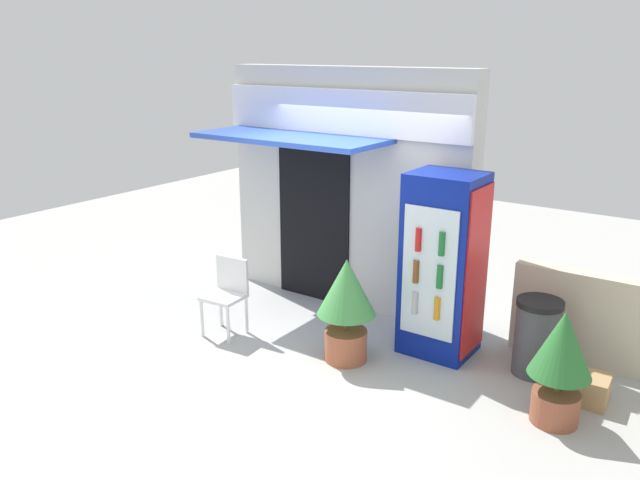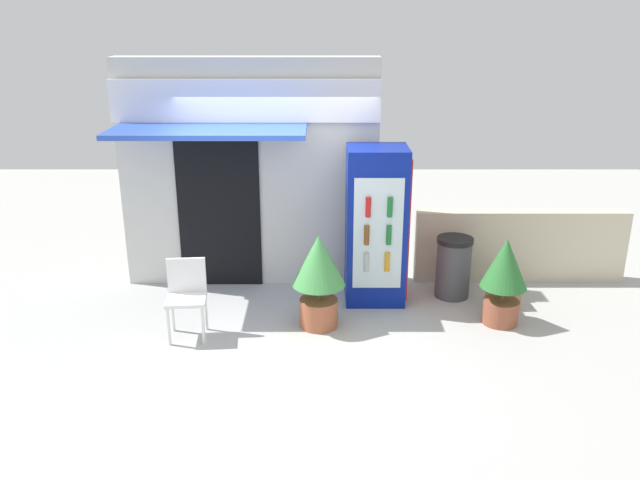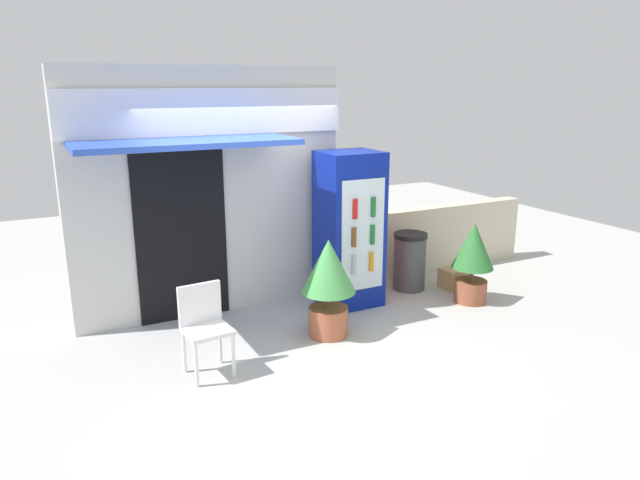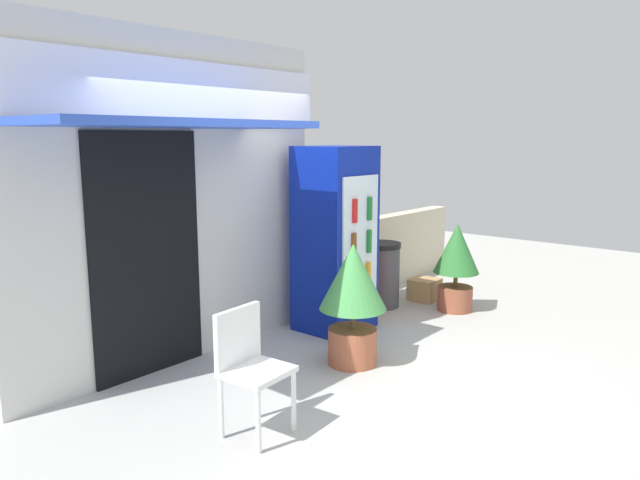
# 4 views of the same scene
# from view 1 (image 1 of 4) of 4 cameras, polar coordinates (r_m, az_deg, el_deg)

# --- Properties ---
(ground) EXTENTS (16.00, 16.00, 0.00)m
(ground) POSITION_cam_1_polar(r_m,az_deg,el_deg) (7.14, -1.23, -9.50)
(ground) COLOR #B2B2AD
(storefront_building) EXTENTS (3.32, 1.30, 2.96)m
(storefront_building) POSITION_cam_1_polar(r_m,az_deg,el_deg) (7.92, 2.23, 4.95)
(storefront_building) COLOR silver
(storefront_building) RESTS_ON ground
(drink_cooler) EXTENTS (0.75, 0.70, 1.96)m
(drink_cooler) POSITION_cam_1_polar(r_m,az_deg,el_deg) (6.80, 10.97, -2.24)
(drink_cooler) COLOR navy
(drink_cooler) RESTS_ON ground
(plastic_chair) EXTENTS (0.46, 0.43, 0.89)m
(plastic_chair) POSITION_cam_1_polar(r_m,az_deg,el_deg) (7.34, -8.29, -4.43)
(plastic_chair) COLOR white
(plastic_chair) RESTS_ON ground
(potted_plant_near_shop) EXTENTS (0.61, 0.61, 1.12)m
(potted_plant_near_shop) POSITION_cam_1_polar(r_m,az_deg,el_deg) (6.59, 2.38, -5.45)
(potted_plant_near_shop) COLOR #AD5B3D
(potted_plant_near_shop) RESTS_ON ground
(potted_plant_curbside) EXTENTS (0.54, 0.54, 1.05)m
(potted_plant_curbside) POSITION_cam_1_polar(r_m,az_deg,el_deg) (5.91, 20.77, -9.87)
(potted_plant_curbside) COLOR #995138
(potted_plant_curbside) RESTS_ON ground
(trash_bin) EXTENTS (0.46, 0.46, 0.79)m
(trash_bin) POSITION_cam_1_polar(r_m,az_deg,el_deg) (6.78, 18.85, -8.22)
(trash_bin) COLOR #47474C
(trash_bin) RESTS_ON ground
(cardboard_box) EXTENTS (0.36, 0.35, 0.27)m
(cardboard_box) POSITION_cam_1_polar(r_m,az_deg,el_deg) (6.55, 22.96, -12.19)
(cardboard_box) COLOR tan
(cardboard_box) RESTS_ON ground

